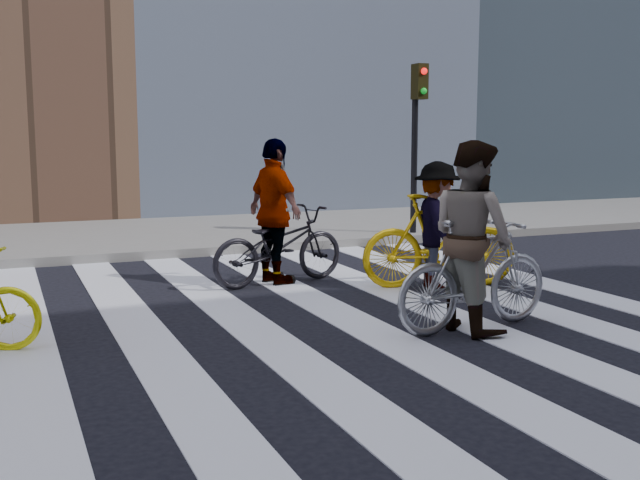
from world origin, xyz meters
TOP-DOWN VIEW (x-y plane):
  - ground at (0.00, 0.00)m, footprint 100.00×100.00m
  - sidewalk_far at (0.00, 7.50)m, footprint 100.00×5.00m
  - zebra_crosswalk at (0.00, 0.00)m, footprint 8.25×10.00m
  - traffic_signal at (4.40, 5.32)m, footprint 0.22×0.42m
  - bike_silver_mid at (1.55, -0.73)m, footprint 1.99×0.76m
  - bike_yellow_right at (2.40, 1.28)m, footprint 2.15×1.12m
  - bike_dark_rear at (0.53, 2.35)m, footprint 2.10×1.09m
  - rider_mid at (1.50, -0.73)m, footprint 0.84×1.02m
  - rider_right at (2.35, 1.28)m, footprint 0.89×1.20m
  - rider_rear at (0.48, 2.35)m, footprint 0.70×1.22m

SIDE VIEW (x-z plane):
  - ground at x=0.00m, z-range 0.00..0.00m
  - zebra_crosswalk at x=0.00m, z-range 0.00..0.01m
  - sidewalk_far at x=0.00m, z-range 0.00..0.15m
  - bike_dark_rear at x=0.53m, z-range 0.00..1.05m
  - bike_silver_mid at x=1.55m, z-range 0.00..1.17m
  - bike_yellow_right at x=2.40m, z-range 0.00..1.25m
  - rider_right at x=2.35m, z-range 0.00..1.67m
  - rider_mid at x=1.50m, z-range 0.00..1.95m
  - rider_rear at x=0.48m, z-range 0.00..1.96m
  - traffic_signal at x=4.40m, z-range 0.62..3.94m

